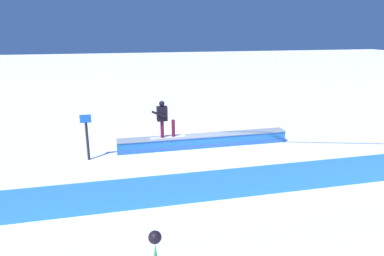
# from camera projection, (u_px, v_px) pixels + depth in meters

# --- Properties ---
(ground_plane) EXTENTS (120.00, 120.00, 0.00)m
(ground_plane) POSITION_uv_depth(u_px,v_px,m) (204.00, 146.00, 14.11)
(ground_plane) COLOR white
(grind_box) EXTENTS (7.14, 0.64, 0.52)m
(grind_box) POSITION_uv_depth(u_px,v_px,m) (204.00, 141.00, 14.05)
(grind_box) COLOR #256DB7
(grind_box) RESTS_ON ground_plane
(snowboarder) EXTENTS (1.48, 0.47, 1.51)m
(snowboarder) POSITION_uv_depth(u_px,v_px,m) (164.00, 118.00, 13.36)
(snowboarder) COLOR silver
(snowboarder) RESTS_ON grind_box
(safety_fence) EXTENTS (13.51, 0.16, 0.92)m
(safety_fence) POSITION_uv_depth(u_px,v_px,m) (246.00, 182.00, 9.75)
(safety_fence) COLOR #2E80E6
(safety_fence) RESTS_ON ground_plane
(trail_marker) EXTENTS (0.40, 0.10, 1.74)m
(trail_marker) POSITION_uv_depth(u_px,v_px,m) (87.00, 136.00, 12.43)
(trail_marker) COLOR #262628
(trail_marker) RESTS_ON ground_plane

